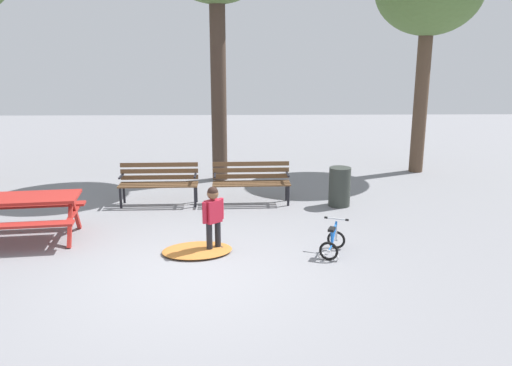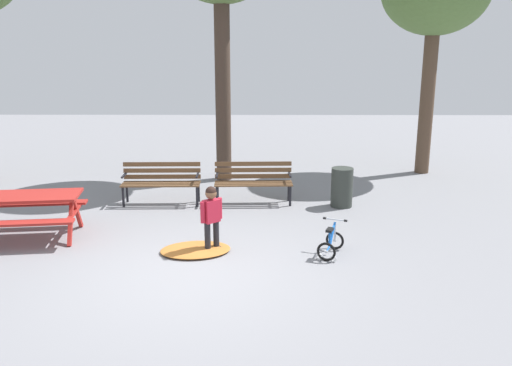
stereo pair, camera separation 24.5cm
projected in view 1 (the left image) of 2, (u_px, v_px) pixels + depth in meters
ground at (192, 273)px, 7.67m from camera, size 36.00×36.00×0.00m
picnic_table at (23, 207)px, 8.81m from camera, size 1.95×1.55×0.79m
park_bench_far_left at (159, 180)px, 10.87m from camera, size 1.61×0.50×0.85m
park_bench_left at (251, 179)px, 10.96m from camera, size 1.61×0.51×0.85m
child_standing at (213, 214)px, 8.31m from camera, size 0.32×0.29×1.07m
kids_bicycle at (333, 242)px, 8.30m from camera, size 0.53×0.63×0.54m
leaf_pile at (197, 250)px, 8.42m from camera, size 1.23×0.95×0.07m
trash_bin at (340, 187)px, 10.79m from camera, size 0.44×0.44×0.80m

